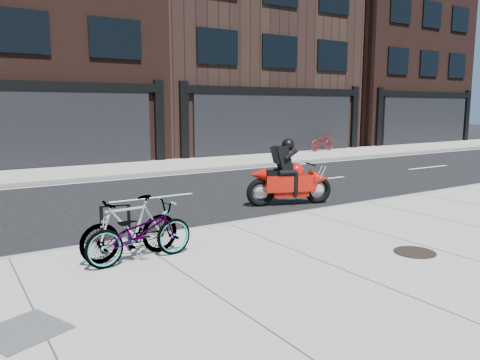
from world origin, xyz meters
TOP-DOWN VIEW (x-y plane):
  - ground at (0.00, 0.00)m, footprint 120.00×120.00m
  - sidewalk_near at (0.00, -5.00)m, footprint 60.00×6.00m
  - sidewalk_far at (0.00, 7.75)m, footprint 60.00×3.50m
  - building_mideast at (10.00, 14.50)m, footprint 12.00×10.00m
  - building_east at (22.00, 14.50)m, footprint 10.00×10.00m
  - bike_rack at (-2.49, -2.60)m, footprint 0.47×0.14m
  - bicycle_front at (-2.32, -3.23)m, footprint 1.75×0.72m
  - bicycle_rear at (-2.38, -3.01)m, footprint 1.63×0.56m
  - motorcycle at (2.67, -0.74)m, footprint 2.19×1.08m
  - bicycle_far at (12.37, 8.76)m, footprint 1.94×0.97m
  - manhole_cover at (1.54, -5.23)m, footprint 0.80×0.80m
  - utility_grate at (-4.18, -4.73)m, footprint 0.97×0.97m

SIDE VIEW (x-z plane):
  - ground at x=0.00m, z-range 0.00..0.00m
  - sidewalk_near at x=0.00m, z-range 0.00..0.13m
  - sidewalk_far at x=0.00m, z-range 0.00..0.13m
  - manhole_cover at x=1.54m, z-range 0.13..0.15m
  - utility_grate at x=-4.18m, z-range 0.13..0.15m
  - bicycle_front at x=-2.32m, z-range 0.13..1.03m
  - bike_rack at x=-2.49m, z-range 0.20..1.00m
  - bicycle_rear at x=-2.38m, z-range 0.13..1.09m
  - bicycle_far at x=12.37m, z-range 0.13..1.10m
  - motorcycle at x=2.67m, z-range -0.16..1.53m
  - building_mideast at x=10.00m, z-range 0.00..12.50m
  - building_east at x=22.00m, z-range 0.00..13.00m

